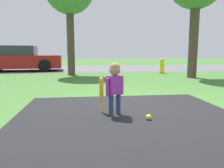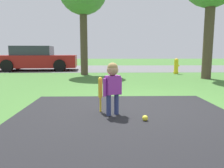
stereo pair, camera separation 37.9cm
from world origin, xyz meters
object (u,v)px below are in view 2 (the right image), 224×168
Objects in this scene: baseball_bat at (100,90)px; sports_ball at (145,118)px; fire_hydrant at (176,66)px; parked_car at (36,59)px; child at (113,81)px.

baseball_bat reaches higher than sports_ball.
fire_hydrant reaches higher than baseball_bat.
baseball_bat is 0.84× the size of fire_hydrant.
parked_car reaches higher than baseball_bat.
parked_car reaches higher than fire_hydrant.
child is at bearing 146.65° from sports_ball.
fire_hydrant is 0.16× the size of parked_car.
child is 0.20× the size of parked_car.
parked_car is (-7.51, 2.22, 0.29)m from fire_hydrant.
sports_ball is (0.50, -0.33, -0.54)m from child.
sports_ball is 10.67m from parked_car.
baseball_bat is 0.14× the size of parked_car.
baseball_bat is at bearing -117.42° from fire_hydrant.
parked_car is (-3.98, 9.03, 0.25)m from baseball_bat.
fire_hydrant is at bearing 33.91° from child.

